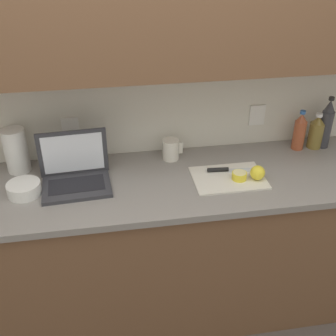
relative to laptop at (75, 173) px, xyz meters
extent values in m
plane|color=#564C47|center=(0.31, -0.05, -0.97)|extent=(12.00, 12.00, 0.00)
cube|color=silver|center=(0.31, 0.31, 0.33)|extent=(5.20, 0.06, 2.60)
cube|color=white|center=(-0.02, 0.27, 0.12)|extent=(0.09, 0.01, 0.12)
cube|color=white|center=(1.03, 0.27, 0.12)|extent=(0.09, 0.01, 0.12)
cube|color=brown|center=(0.31, -0.05, -0.53)|extent=(2.41, 0.60, 0.88)
cube|color=gray|center=(0.31, -0.05, -0.08)|extent=(2.48, 0.64, 0.03)
cube|color=#333338|center=(0.00, -0.05, -0.05)|extent=(0.34, 0.26, 0.02)
cube|color=black|center=(0.00, -0.05, -0.04)|extent=(0.28, 0.16, 0.00)
cube|color=#333338|center=(0.00, 0.07, 0.07)|extent=(0.34, 0.03, 0.24)
cube|color=white|center=(0.00, 0.06, 0.07)|extent=(0.30, 0.02, 0.20)
cube|color=silver|center=(0.77, -0.08, -0.06)|extent=(0.37, 0.26, 0.01)
cube|color=silver|center=(0.87, -0.03, -0.05)|extent=(0.17, 0.05, 0.00)
cylinder|color=black|center=(0.73, -0.02, -0.04)|extent=(0.11, 0.03, 0.02)
cylinder|color=yellow|center=(0.81, -0.11, -0.03)|extent=(0.07, 0.07, 0.04)
cylinder|color=#F4EAA3|center=(0.81, -0.11, -0.01)|extent=(0.07, 0.07, 0.00)
sphere|color=yellow|center=(0.90, -0.12, -0.02)|extent=(0.08, 0.08, 0.08)
cylinder|color=#A34C2D|center=(1.25, 0.17, 0.02)|extent=(0.07, 0.07, 0.17)
cone|color=#A34C2D|center=(1.25, 0.17, 0.13)|extent=(0.06, 0.06, 0.05)
cylinder|color=#3366B2|center=(1.25, 0.17, 0.16)|extent=(0.03, 0.03, 0.02)
cylinder|color=olive|center=(1.35, 0.17, 0.01)|extent=(0.08, 0.08, 0.15)
cone|color=olive|center=(1.35, 0.17, 0.11)|extent=(0.07, 0.07, 0.04)
cylinder|color=white|center=(1.35, 0.17, 0.14)|extent=(0.04, 0.04, 0.02)
cylinder|color=#333338|center=(1.40, 0.17, 0.05)|extent=(0.07, 0.07, 0.22)
cone|color=#333338|center=(1.40, 0.17, 0.19)|extent=(0.06, 0.06, 0.07)
cylinder|color=black|center=(1.40, 0.17, 0.23)|extent=(0.03, 0.03, 0.02)
cylinder|color=silver|center=(0.51, 0.17, 0.00)|extent=(0.09, 0.09, 0.11)
cube|color=silver|center=(0.57, 0.17, 0.00)|extent=(0.02, 0.01, 0.06)
cylinder|color=white|center=(-0.24, -0.06, -0.03)|extent=(0.16, 0.16, 0.06)
cylinder|color=white|center=(-0.30, 0.18, 0.06)|extent=(0.12, 0.12, 0.24)
camera|label=1|loc=(0.17, -1.82, 1.10)|focal=45.00mm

